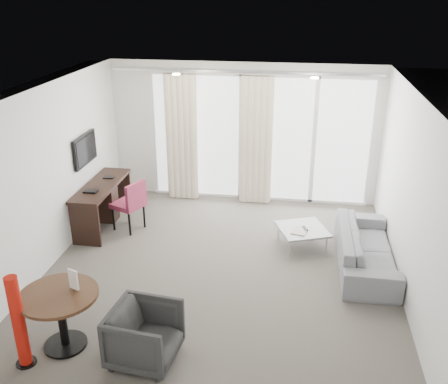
# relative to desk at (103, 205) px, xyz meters

# --- Properties ---
(floor) EXTENTS (5.00, 6.00, 0.00)m
(floor) POSITION_rel_desk_xyz_m (2.23, -1.42, -0.38)
(floor) COLOR #534E46
(floor) RESTS_ON ground
(ceiling) EXTENTS (5.00, 6.00, 0.00)m
(ceiling) POSITION_rel_desk_xyz_m (2.23, -1.42, 2.22)
(ceiling) COLOR white
(ceiling) RESTS_ON ground
(wall_left) EXTENTS (0.00, 6.00, 2.60)m
(wall_left) POSITION_rel_desk_xyz_m (-0.27, -1.42, 0.92)
(wall_left) COLOR silver
(wall_left) RESTS_ON ground
(wall_right) EXTENTS (0.00, 6.00, 2.60)m
(wall_right) POSITION_rel_desk_xyz_m (4.73, -1.42, 0.92)
(wall_right) COLOR silver
(wall_right) RESTS_ON ground
(wall_front) EXTENTS (5.00, 0.00, 2.60)m
(wall_front) POSITION_rel_desk_xyz_m (2.23, -4.42, 0.92)
(wall_front) COLOR silver
(wall_front) RESTS_ON ground
(window_panel) EXTENTS (4.00, 0.02, 2.38)m
(window_panel) POSITION_rel_desk_xyz_m (2.53, 1.56, 0.82)
(window_panel) COLOR white
(window_panel) RESTS_ON ground
(window_frame) EXTENTS (4.10, 0.06, 2.44)m
(window_frame) POSITION_rel_desk_xyz_m (2.53, 1.55, 0.82)
(window_frame) COLOR white
(window_frame) RESTS_ON ground
(curtain_left) EXTENTS (0.60, 0.20, 2.38)m
(curtain_left) POSITION_rel_desk_xyz_m (1.08, 1.40, 0.82)
(curtain_left) COLOR beige
(curtain_left) RESTS_ON ground
(curtain_right) EXTENTS (0.60, 0.20, 2.38)m
(curtain_right) POSITION_rel_desk_xyz_m (2.48, 1.40, 0.82)
(curtain_right) COLOR beige
(curtain_right) RESTS_ON ground
(curtain_track) EXTENTS (4.80, 0.04, 0.04)m
(curtain_track) POSITION_rel_desk_xyz_m (2.23, 1.40, 2.07)
(curtain_track) COLOR #B2B2B7
(curtain_track) RESTS_ON ceiling
(downlight_a) EXTENTS (0.12, 0.12, 0.02)m
(downlight_a) POSITION_rel_desk_xyz_m (1.33, 0.18, 2.21)
(downlight_a) COLOR #FFE0B2
(downlight_a) RESTS_ON ceiling
(downlight_b) EXTENTS (0.12, 0.12, 0.02)m
(downlight_b) POSITION_rel_desk_xyz_m (3.43, 0.18, 2.21)
(downlight_b) COLOR #FFE0B2
(downlight_b) RESTS_ON ceiling
(desk) EXTENTS (0.50, 1.61, 0.76)m
(desk) POSITION_rel_desk_xyz_m (0.00, 0.00, 0.00)
(desk) COLOR black
(desk) RESTS_ON floor
(tv) EXTENTS (0.05, 0.80, 0.50)m
(tv) POSITION_rel_desk_xyz_m (-0.23, 0.03, 0.97)
(tv) COLOR black
(tv) RESTS_ON wall_left
(desk_chair) EXTENTS (0.62, 0.61, 0.88)m
(desk_chair) POSITION_rel_desk_xyz_m (0.48, -0.07, 0.06)
(desk_chair) COLOR maroon
(desk_chair) RESTS_ON floor
(round_table) EXTENTS (1.11, 1.11, 0.71)m
(round_table) POSITION_rel_desk_xyz_m (0.72, -3.06, -0.02)
(round_table) COLOR #402615
(round_table) RESTS_ON floor
(menu_card) EXTENTS (0.13, 0.07, 0.24)m
(menu_card) POSITION_rel_desk_xyz_m (0.86, -2.94, 0.34)
(menu_card) COLOR white
(menu_card) RESTS_ON round_table
(red_lamp) EXTENTS (0.28, 0.28, 1.11)m
(red_lamp) POSITION_rel_desk_xyz_m (0.42, -3.41, 0.18)
(red_lamp) COLOR #AB140A
(red_lamp) RESTS_ON floor
(tub_armchair) EXTENTS (0.80, 0.78, 0.66)m
(tub_armchair) POSITION_rel_desk_xyz_m (1.71, -3.13, -0.05)
(tub_armchair) COLOR #282828
(tub_armchair) RESTS_ON floor
(coffee_table) EXTENTS (0.92, 0.92, 0.32)m
(coffee_table) POSITION_rel_desk_xyz_m (3.39, -0.25, -0.22)
(coffee_table) COLOR gray
(coffee_table) RESTS_ON floor
(remote) EXTENTS (0.09, 0.15, 0.02)m
(remote) POSITION_rel_desk_xyz_m (3.43, -0.28, -0.02)
(remote) COLOR black
(remote) RESTS_ON coffee_table
(magazine) EXTENTS (0.30, 0.35, 0.02)m
(magazine) POSITION_rel_desk_xyz_m (3.34, -0.37, -0.02)
(magazine) COLOR gray
(magazine) RESTS_ON coffee_table
(sofa) EXTENTS (0.78, 1.99, 0.58)m
(sofa) POSITION_rel_desk_xyz_m (4.32, -0.70, -0.09)
(sofa) COLOR slate
(sofa) RESTS_ON floor
(terrace_slab) EXTENTS (5.60, 3.00, 0.12)m
(terrace_slab) POSITION_rel_desk_xyz_m (2.53, 3.08, -0.44)
(terrace_slab) COLOR #4D4D50
(terrace_slab) RESTS_ON ground
(rattan_chair_a) EXTENTS (0.67, 0.67, 0.82)m
(rattan_chair_a) POSITION_rel_desk_xyz_m (2.80, 3.28, 0.03)
(rattan_chair_a) COLOR brown
(rattan_chair_a) RESTS_ON terrace_slab
(rattan_chair_b) EXTENTS (0.63, 0.63, 0.88)m
(rattan_chair_b) POSITION_rel_desk_xyz_m (3.77, 2.89, 0.06)
(rattan_chair_b) COLOR brown
(rattan_chair_b) RESTS_ON terrace_slab
(rattan_table) EXTENTS (0.60, 0.60, 0.53)m
(rattan_table) POSITION_rel_desk_xyz_m (3.68, 2.39, -0.11)
(rattan_table) COLOR brown
(rattan_table) RESTS_ON terrace_slab
(balustrade) EXTENTS (5.50, 0.06, 1.05)m
(balustrade) POSITION_rel_desk_xyz_m (2.53, 4.53, 0.12)
(balustrade) COLOR #B2B2B7
(balustrade) RESTS_ON terrace_slab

